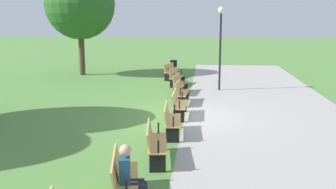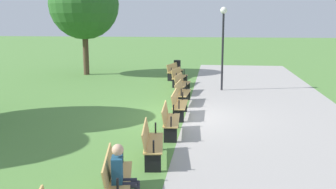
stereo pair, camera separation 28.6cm
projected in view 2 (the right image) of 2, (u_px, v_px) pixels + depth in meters
name	position (u px, v px, depth m)	size (l,w,h in m)	color
ground_plane	(180.00, 117.00, 13.93)	(120.00, 120.00, 0.00)	#54843D
path_paving	(271.00, 119.00, 13.56)	(31.87, 5.99, 0.01)	#A39E99
bench_0	(174.00, 71.00, 22.51)	(1.71, 0.85, 0.89)	tan
bench_1	(179.00, 77.00, 20.35)	(1.70, 0.76, 0.89)	tan
bench_2	(182.00, 84.00, 18.18)	(1.69, 0.67, 0.89)	tan
bench_3	(182.00, 92.00, 16.01)	(1.67, 0.57, 0.89)	tan
bench_4	(178.00, 104.00, 13.85)	(1.64, 0.47, 0.89)	tan
bench_5	(169.00, 120.00, 11.70)	(1.67, 0.57, 0.89)	tan
bench_6	(151.00, 142.00, 9.58)	(1.69, 0.67, 0.89)	tan
bench_7	(116.00, 177.00, 7.48)	(1.70, 0.76, 0.89)	tan
person_seated	(122.00, 173.00, 7.22)	(0.39, 0.56, 1.20)	navy
tree_0	(84.00, 4.00, 23.59)	(4.21, 4.21, 6.39)	#4C3828
lamp_post	(223.00, 33.00, 18.57)	(0.32, 0.32, 3.98)	black
trash_bin	(177.00, 67.00, 24.24)	(0.43, 0.43, 0.90)	black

